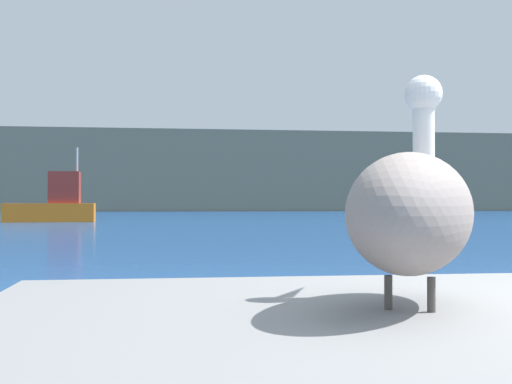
{
  "coord_description": "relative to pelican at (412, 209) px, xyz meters",
  "views": [
    {
      "loc": [
        -2.02,
        -2.42,
        1.14
      ],
      "look_at": [
        0.17,
        14.0,
        1.36
      ],
      "focal_mm": 46.97,
      "sensor_mm": 36.0,
      "label": 1
    }
  ],
  "objects": [
    {
      "name": "fishing_boat_orange",
      "position": [
        -6.97,
        35.07,
        -0.16
      ],
      "size": [
        4.81,
        1.76,
        4.07
      ],
      "rotation": [
        0.0,
        0.0,
        0.04
      ],
      "color": "orange",
      "rests_on": "ground"
    },
    {
      "name": "hillside_backdrop",
      "position": [
        1.11,
        79.58,
        3.44
      ],
      "size": [
        140.0,
        16.62,
        9.08
      ],
      "primitive_type": "cube",
      "color": "#7F755B",
      "rests_on": "ground"
    },
    {
      "name": "pelican",
      "position": [
        0.0,
        0.0,
        0.0
      ],
      "size": [
        0.86,
        1.24,
        0.93
      ],
      "rotation": [
        0.0,
        0.0,
        1.06
      ],
      "color": "gray",
      "rests_on": "pier_dock"
    }
  ]
}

